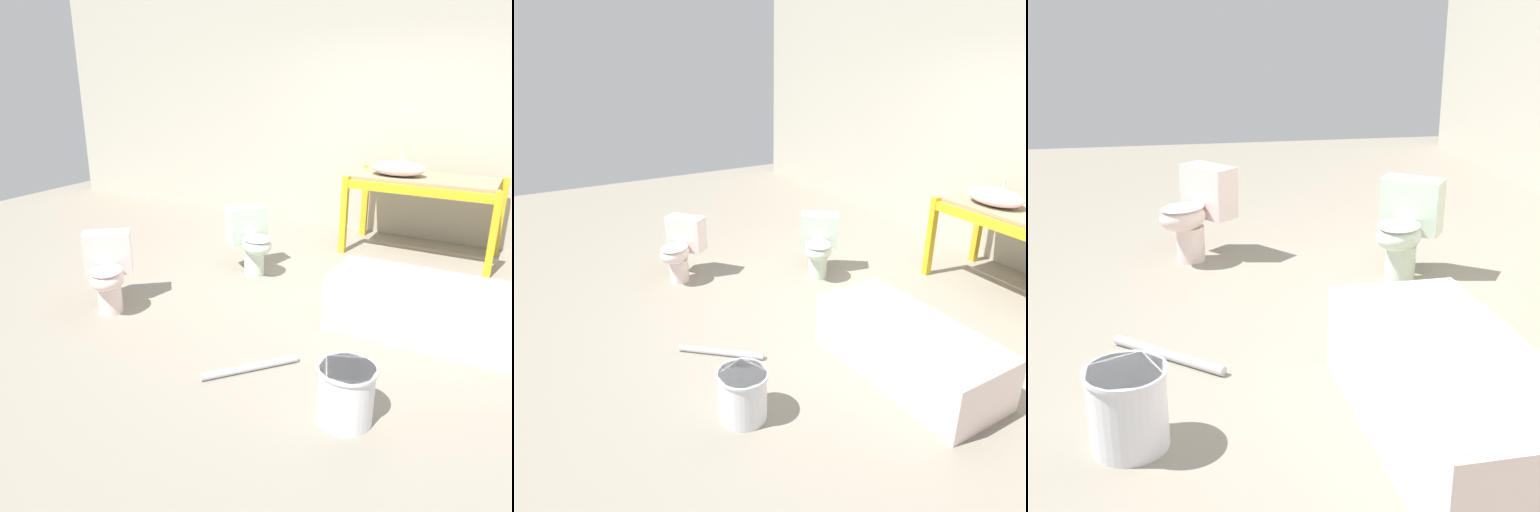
{
  "view_description": "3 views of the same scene",
  "coord_description": "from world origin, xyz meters",
  "views": [
    {
      "loc": [
        1.47,
        -3.97,
        1.94
      ],
      "look_at": [
        -0.32,
        -0.81,
        0.6
      ],
      "focal_mm": 35.0,
      "sensor_mm": 36.0,
      "label": 1
    },
    {
      "loc": [
        3.17,
        -2.77,
        2.35
      ],
      "look_at": [
        -0.33,
        -0.78,
        0.64
      ],
      "focal_mm": 35.0,
      "sensor_mm": 36.0,
      "label": 2
    },
    {
      "loc": [
        3.35,
        -1.39,
        1.76
      ],
      "look_at": [
        -0.05,
        -0.79,
        0.53
      ],
      "focal_mm": 50.0,
      "sensor_mm": 36.0,
      "label": 3
    }
  ],
  "objects": [
    {
      "name": "bucket_white",
      "position": [
        0.72,
        -1.58,
        0.19
      ],
      "size": [
        0.35,
        0.35,
        0.36
      ],
      "color": "silver",
      "rests_on": "ground_plane"
    },
    {
      "name": "bathtub_main",
      "position": [
        0.89,
        -0.26,
        0.25
      ],
      "size": [
        1.5,
        0.69,
        0.43
      ],
      "rotation": [
        0.0,
        0.0,
        0.03
      ],
      "color": "silver",
      "rests_on": "ground_plane"
    },
    {
      "name": "ground_plane",
      "position": [
        0.0,
        0.0,
        0.0
      ],
      "size": [
        12.0,
        12.0,
        0.0
      ],
      "primitive_type": "plane",
      "color": "gray"
    },
    {
      "name": "loose_pipe",
      "position": [
        -0.03,
        -1.41,
        0.03
      ],
      "size": [
        0.49,
        0.57,
        0.05
      ],
      "color": "#B7B7BC",
      "rests_on": "ground_plane"
    },
    {
      "name": "toilet_far",
      "position": [
        -1.58,
        -1.16,
        0.37
      ],
      "size": [
        0.6,
        0.63,
        0.66
      ],
      "rotation": [
        0.0,
        0.0,
        0.7
      ],
      "color": "silver",
      "rests_on": "ground_plane"
    },
    {
      "name": "sink_basin",
      "position": [
        0.14,
        1.53,
        0.96
      ],
      "size": [
        0.59,
        0.38,
        0.24
      ],
      "color": "silver",
      "rests_on": "shelving_rack"
    },
    {
      "name": "toilet_near",
      "position": [
        -0.93,
        0.18,
        0.37
      ],
      "size": [
        0.63,
        0.59,
        0.66
      ],
      "rotation": [
        0.0,
        0.0,
        0.93
      ],
      "color": "silver",
      "rests_on": "ground_plane"
    },
    {
      "name": "shelving_rack",
      "position": [
        0.43,
        1.61,
        0.74
      ],
      "size": [
        1.61,
        0.83,
        0.88
      ],
      "color": "gold",
      "rests_on": "ground_plane"
    }
  ]
}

